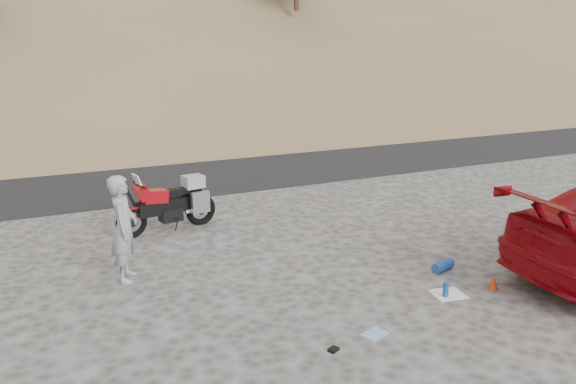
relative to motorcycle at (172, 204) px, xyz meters
name	(u,v)px	position (x,y,z in m)	size (l,w,h in m)	color
ground	(261,288)	(0.53, -3.37, -0.55)	(140.00, 140.00, 0.00)	#403E3B
road	(144,172)	(0.53, 5.63, -0.55)	(120.00, 7.00, 0.05)	black
motorcycle	(172,204)	(0.00, 0.00, 0.00)	(2.15, 0.85, 1.29)	black
man	(128,279)	(-1.29, -2.13, -0.55)	(0.63, 0.41, 1.73)	gray
gear_white_cloth	(448,294)	(3.02, -4.82, -0.54)	(0.47, 0.42, 0.02)	white
gear_blue_mat	(443,266)	(3.58, -4.06, -0.46)	(0.17, 0.17, 0.43)	navy
gear_bottle	(446,290)	(2.93, -4.88, -0.43)	(0.09, 0.09, 0.24)	navy
gear_funnel	(493,283)	(3.80, -4.96, -0.45)	(0.16, 0.16, 0.20)	#B12B0B
gear_glove_a	(334,350)	(0.64, -5.48, -0.53)	(0.13, 0.10, 0.04)	black
gear_blue_cloth	(375,334)	(1.33, -5.36, -0.54)	(0.34, 0.25, 0.01)	#7F97C4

